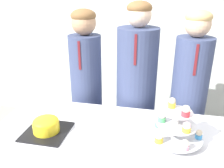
# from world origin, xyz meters

# --- Properties ---
(wall_back) EXTENTS (9.00, 0.06, 2.70)m
(wall_back) POSITION_xyz_m (0.00, 1.74, 1.35)
(wall_back) COLOR silver
(wall_back) RESTS_ON ground_plane
(round_cake) EXTENTS (0.27, 0.27, 0.11)m
(round_cake) POSITION_xyz_m (-0.50, 0.24, 0.76)
(round_cake) COLOR black
(round_cake) RESTS_ON table
(cake_knife) EXTENTS (0.23, 0.03, 0.01)m
(cake_knife) POSITION_xyz_m (-0.51, 0.06, 0.72)
(cake_knife) COLOR silver
(cake_knife) RESTS_ON table
(cupcake_stand) EXTENTS (0.31, 0.31, 0.26)m
(cupcake_stand) POSITION_xyz_m (0.27, 0.31, 0.82)
(cupcake_stand) COLOR silver
(cupcake_stand) RESTS_ON table
(student_0) EXTENTS (0.26, 0.27, 1.41)m
(student_0) POSITION_xyz_m (-0.44, 0.88, 0.69)
(student_0) COLOR #384266
(student_0) RESTS_ON ground_plane
(student_1) EXTENTS (0.32, 0.32, 1.47)m
(student_1) POSITION_xyz_m (-0.02, 0.88, 0.69)
(student_1) COLOR #384266
(student_1) RESTS_ON ground_plane
(student_2) EXTENTS (0.27, 0.28, 1.41)m
(student_2) POSITION_xyz_m (0.39, 0.88, 0.68)
(student_2) COLOR #384266
(student_2) RESTS_ON ground_plane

